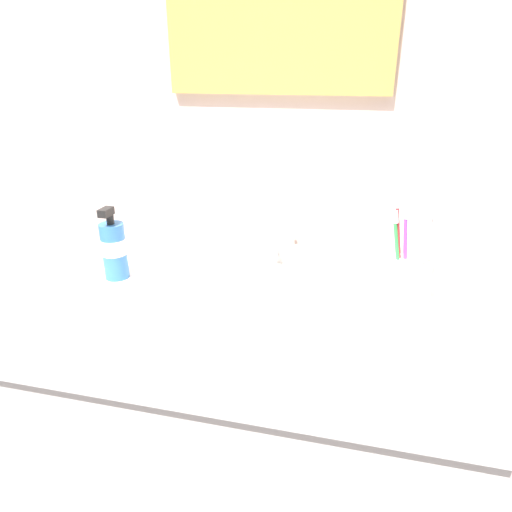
{
  "coord_description": "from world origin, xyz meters",
  "views": [
    {
      "loc": [
        0.22,
        -0.8,
        1.28
      ],
      "look_at": [
        0.02,
        0.0,
        0.92
      ],
      "focal_mm": 31.95,
      "sensor_mm": 36.0,
      "label": 1
    }
  ],
  "objects_px": {
    "toothbrush_cup": "(412,281)",
    "soap_dispenser": "(114,249)",
    "toothbrush_green": "(397,249)",
    "faucet": "(275,235)",
    "toothbrush_purple": "(405,247)",
    "toothbrush_white": "(424,249)",
    "toothbrush_red": "(398,241)"
  },
  "relations": [
    {
      "from": "toothbrush_purple",
      "to": "soap_dispenser",
      "type": "height_order",
      "value": "toothbrush_purple"
    },
    {
      "from": "toothbrush_red",
      "to": "toothbrush_green",
      "type": "height_order",
      "value": "toothbrush_red"
    },
    {
      "from": "toothbrush_red",
      "to": "toothbrush_white",
      "type": "xyz_separation_m",
      "value": [
        0.04,
        -0.04,
        0.0
      ]
    },
    {
      "from": "faucet",
      "to": "toothbrush_purple",
      "type": "height_order",
      "value": "toothbrush_purple"
    },
    {
      "from": "faucet",
      "to": "toothbrush_green",
      "type": "distance_m",
      "value": 0.3
    },
    {
      "from": "toothbrush_green",
      "to": "soap_dispenser",
      "type": "bearing_deg",
      "value": -175.92
    },
    {
      "from": "toothbrush_cup",
      "to": "toothbrush_green",
      "type": "distance_m",
      "value": 0.07
    },
    {
      "from": "toothbrush_cup",
      "to": "toothbrush_red",
      "type": "height_order",
      "value": "toothbrush_red"
    },
    {
      "from": "toothbrush_red",
      "to": "toothbrush_green",
      "type": "xyz_separation_m",
      "value": [
        -0.0,
        -0.01,
        -0.02
      ]
    },
    {
      "from": "faucet",
      "to": "toothbrush_purple",
      "type": "bearing_deg",
      "value": -23.19
    },
    {
      "from": "toothbrush_white",
      "to": "toothbrush_green",
      "type": "bearing_deg",
      "value": 147.63
    },
    {
      "from": "toothbrush_cup",
      "to": "toothbrush_green",
      "type": "height_order",
      "value": "toothbrush_green"
    },
    {
      "from": "faucet",
      "to": "toothbrush_green",
      "type": "height_order",
      "value": "toothbrush_green"
    },
    {
      "from": "faucet",
      "to": "toothbrush_red",
      "type": "distance_m",
      "value": 0.3
    },
    {
      "from": "toothbrush_cup",
      "to": "toothbrush_purple",
      "type": "bearing_deg",
      "value": 149.6
    },
    {
      "from": "toothbrush_green",
      "to": "soap_dispenser",
      "type": "relative_size",
      "value": 1.09
    },
    {
      "from": "toothbrush_cup",
      "to": "toothbrush_green",
      "type": "relative_size",
      "value": 0.48
    },
    {
      "from": "faucet",
      "to": "toothbrush_white",
      "type": "height_order",
      "value": "toothbrush_white"
    },
    {
      "from": "toothbrush_cup",
      "to": "soap_dispenser",
      "type": "bearing_deg",
      "value": -176.5
    },
    {
      "from": "faucet",
      "to": "toothbrush_red",
      "type": "bearing_deg",
      "value": -24.13
    },
    {
      "from": "faucet",
      "to": "toothbrush_white",
      "type": "relative_size",
      "value": 0.78
    },
    {
      "from": "faucet",
      "to": "soap_dispenser",
      "type": "distance_m",
      "value": 0.37
    },
    {
      "from": "toothbrush_white",
      "to": "soap_dispenser",
      "type": "xyz_separation_m",
      "value": [
        -0.64,
        -0.01,
        -0.05
      ]
    },
    {
      "from": "soap_dispenser",
      "to": "toothbrush_white",
      "type": "bearing_deg",
      "value": 1.21
    },
    {
      "from": "faucet",
      "to": "soap_dispenser",
      "type": "bearing_deg",
      "value": -151.92
    },
    {
      "from": "faucet",
      "to": "toothbrush_green",
      "type": "xyz_separation_m",
      "value": [
        0.27,
        -0.13,
        0.04
      ]
    },
    {
      "from": "toothbrush_cup",
      "to": "soap_dispenser",
      "type": "distance_m",
      "value": 0.63
    },
    {
      "from": "toothbrush_green",
      "to": "toothbrush_white",
      "type": "relative_size",
      "value": 0.85
    },
    {
      "from": "toothbrush_green",
      "to": "toothbrush_cup",
      "type": "bearing_deg",
      "value": -6.03
    },
    {
      "from": "faucet",
      "to": "toothbrush_green",
      "type": "bearing_deg",
      "value": -25.83
    },
    {
      "from": "faucet",
      "to": "toothbrush_white",
      "type": "xyz_separation_m",
      "value": [
        0.31,
        -0.16,
        0.06
      ]
    },
    {
      "from": "toothbrush_red",
      "to": "faucet",
      "type": "bearing_deg",
      "value": 155.87
    }
  ]
}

